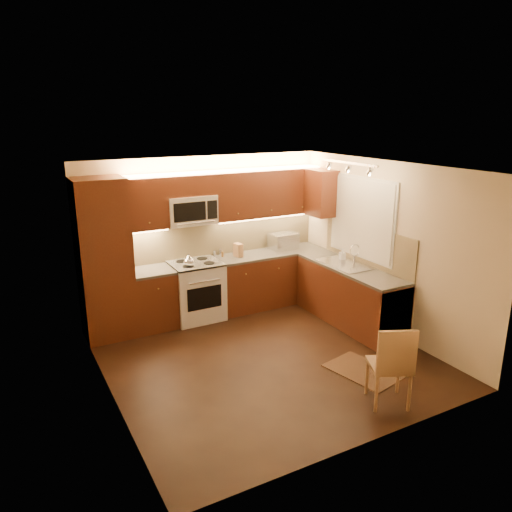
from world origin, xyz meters
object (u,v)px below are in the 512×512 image
knife_block (238,250)px  sink (345,260)px  dining_chair (389,363)px  toaster_oven (283,241)px  kettle (189,260)px  microwave (190,210)px  stove (196,291)px  soap_bottle (342,254)px

knife_block → sink: bearing=-51.3°
knife_block → dining_chair: knife_block is taller
sink → toaster_oven: bearing=106.1°
sink → kettle: 2.37m
microwave → knife_block: (0.76, -0.09, -0.71)m
stove → kettle: size_ratio=4.79×
stove → dining_chair: (0.98, -3.22, 0.02)m
knife_block → soap_bottle: (1.35, -0.96, -0.01)m
microwave → knife_block: microwave is taller
stove → sink: 2.35m
sink → kettle: bearing=155.5°
kettle → knife_block: 0.93m
microwave → knife_block: size_ratio=3.54×
kettle → stove: bearing=46.8°
soap_bottle → dining_chair: size_ratio=0.19×
sink → dining_chair: 2.38m
toaster_oven → kettle: bearing=-174.1°
toaster_oven → soap_bottle: toaster_oven is taller
soap_bottle → dining_chair: 2.62m
stove → sink: (2.00, -1.12, 0.52)m
stove → toaster_oven: size_ratio=2.06×
stove → dining_chair: dining_chair is taller
knife_block → stove: bearing=175.5°
toaster_oven → soap_bottle: size_ratio=2.40×
kettle → toaster_oven: toaster_oven is taller
microwave → kettle: bearing=-119.3°
sink → kettle: size_ratio=4.48×
microwave → stove: bearing=-90.0°
soap_bottle → kettle: bearing=174.1°
soap_bottle → microwave: bearing=166.5°
sink → knife_block: knife_block is taller
stove → knife_block: knife_block is taller
knife_block → soap_bottle: 1.66m
stove → knife_block: size_ratio=4.29×
microwave → soap_bottle: bearing=-26.5°
sink → knife_block: bearing=136.6°
toaster_oven → soap_bottle: 1.12m
kettle → knife_block: knife_block is taller
sink → microwave: bearing=147.8°
dining_chair → toaster_oven: bearing=103.7°
kettle → knife_block: size_ratio=0.90×
sink → kettle: kettle is taller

